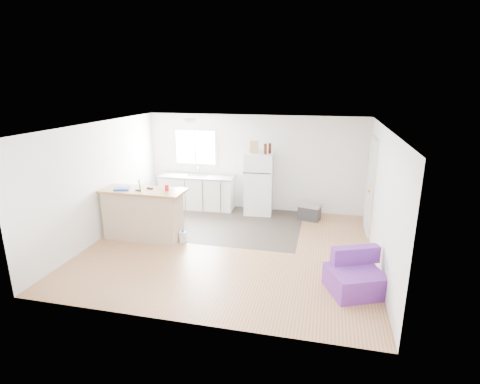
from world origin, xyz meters
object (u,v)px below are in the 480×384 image
(red_cup, at_px, (167,188))
(bottle_left, at_px, (265,149))
(kitchen_cabinets, at_px, (197,192))
(cardboard_box, at_px, (254,147))
(purple_seat, at_px, (355,277))
(peninsula, at_px, (143,214))
(refrigerator, at_px, (259,184))
(blue_tray, at_px, (122,189))
(bottle_right, at_px, (270,148))
(cooler, at_px, (310,211))
(mop, at_px, (138,230))
(cleaner_jug, at_px, (183,237))

(red_cup, xyz_separation_m, bottle_left, (1.68, 1.96, 0.53))
(kitchen_cabinets, height_order, cardboard_box, cardboard_box)
(purple_seat, xyz_separation_m, red_cup, (-3.64, 1.22, 0.89))
(peninsula, distance_m, cardboard_box, 3.05)
(refrigerator, height_order, blue_tray, refrigerator)
(blue_tray, bearing_deg, red_cup, 8.50)
(cardboard_box, xyz_separation_m, bottle_right, (0.37, 0.04, -0.02))
(kitchen_cabinets, distance_m, cooler, 2.91)
(mop, distance_m, bottle_left, 3.44)
(refrigerator, bearing_deg, blue_tray, -142.15)
(peninsula, xyz_separation_m, cardboard_box, (1.93, 2.07, 1.14))
(cooler, distance_m, mop, 3.96)
(kitchen_cabinets, relative_size, cleaner_jug, 7.06)
(kitchen_cabinets, bearing_deg, mop, -103.87)
(mop, bearing_deg, bottle_right, 29.26)
(cardboard_box, bearing_deg, kitchen_cabinets, 177.22)
(cooler, relative_size, purple_seat, 0.58)
(bottle_left, bearing_deg, refrigerator, 149.44)
(purple_seat, xyz_separation_m, bottle_right, (-1.87, 3.28, 1.41))
(cardboard_box, bearing_deg, red_cup, -124.66)
(peninsula, bearing_deg, bottle_right, 43.24)
(kitchen_cabinets, distance_m, cardboard_box, 1.94)
(kitchen_cabinets, xyz_separation_m, cleaner_jug, (0.45, -2.19, -0.32))
(kitchen_cabinets, distance_m, blue_tray, 2.46)
(mop, bearing_deg, purple_seat, -27.95)
(refrigerator, height_order, red_cup, refrigerator)
(peninsula, relative_size, cardboard_box, 5.77)
(kitchen_cabinets, xyz_separation_m, refrigerator, (1.62, -0.03, 0.32))
(cleaner_jug, height_order, bottle_left, bottle_left)
(cleaner_jug, distance_m, mop, 0.95)
(cooler, relative_size, bottle_right, 2.33)
(refrigerator, xyz_separation_m, mop, (-2.11, -2.25, -0.53))
(cardboard_box, bearing_deg, bottle_right, 6.83)
(peninsula, height_order, bottle_right, bottle_right)
(kitchen_cabinets, distance_m, purple_seat, 5.00)
(cooler, height_order, red_cup, red_cup)
(cooler, bearing_deg, mop, -135.18)
(peninsula, distance_m, blue_tray, 0.67)
(refrigerator, xyz_separation_m, cooler, (1.27, -0.20, -0.56))
(kitchen_cabinets, relative_size, refrigerator, 1.28)
(peninsula, height_order, cardboard_box, cardboard_box)
(cardboard_box, bearing_deg, mop, -132.03)
(kitchen_cabinets, height_order, purple_seat, kitchen_cabinets)
(mop, bearing_deg, kitchen_cabinets, 63.41)
(kitchen_cabinets, height_order, mop, mop)
(kitchen_cabinets, distance_m, bottle_right, 2.23)
(cleaner_jug, relative_size, bottle_left, 1.10)
(blue_tray, bearing_deg, cardboard_box, 42.90)
(refrigerator, height_order, bottle_left, bottle_left)
(peninsula, bearing_deg, refrigerator, 46.49)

